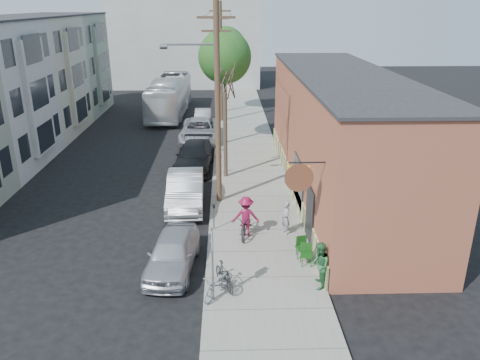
{
  "coord_description": "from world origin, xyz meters",
  "views": [
    {
      "loc": [
        2.88,
        -19.37,
        9.99
      ],
      "look_at": [
        3.54,
        2.95,
        1.5
      ],
      "focal_mm": 35.0,
      "sensor_mm": 36.0,
      "label": 1
    }
  ],
  "objects_px": {
    "patron_grey": "(286,218)",
    "patio_chair_b": "(306,255)",
    "patio_chair_a": "(302,248)",
    "parked_bike_b": "(217,285)",
    "parking_meter_far": "(217,162)",
    "tree_leafy_far": "(225,48)",
    "car_0": "(172,253)",
    "cyclist": "(246,216)",
    "patron_green": "(319,266)",
    "tree_bare": "(225,136)",
    "car_1": "(185,190)",
    "parking_meter_near": "(214,212)",
    "utility_pole_near": "(216,102)",
    "sign_post": "(213,257)",
    "bus": "(170,96)",
    "car_2": "(194,156)",
    "tree_leafy_mid": "(225,57)",
    "car_4": "(203,117)",
    "parked_bike_a": "(224,276)",
    "car_3": "(199,131)"
  },
  "relations": [
    {
      "from": "patio_chair_b",
      "to": "parked_bike_b",
      "type": "height_order",
      "value": "same"
    },
    {
      "from": "patron_grey",
      "to": "car_1",
      "type": "bearing_deg",
      "value": -144.59
    },
    {
      "from": "cyclist",
      "to": "parked_bike_a",
      "type": "relative_size",
      "value": 1.16
    },
    {
      "from": "patio_chair_b",
      "to": "car_0",
      "type": "bearing_deg",
      "value": -164.11
    },
    {
      "from": "sign_post",
      "to": "parked_bike_b",
      "type": "xyz_separation_m",
      "value": [
        0.13,
        0.22,
        -1.24
      ]
    },
    {
      "from": "tree_bare",
      "to": "parked_bike_b",
      "type": "relative_size",
      "value": 3.01
    },
    {
      "from": "parking_meter_far",
      "to": "car_0",
      "type": "bearing_deg",
      "value": -98.43
    },
    {
      "from": "utility_pole_near",
      "to": "patio_chair_b",
      "type": "xyz_separation_m",
      "value": [
        3.62,
        -6.65,
        -4.82
      ]
    },
    {
      "from": "patio_chair_b",
      "to": "parked_bike_b",
      "type": "xyz_separation_m",
      "value": [
        -3.52,
        -1.99,
        0.0
      ]
    },
    {
      "from": "parking_meter_near",
      "to": "car_1",
      "type": "relative_size",
      "value": 0.24
    },
    {
      "from": "parked_bike_a",
      "to": "car_3",
      "type": "bearing_deg",
      "value": 72.02
    },
    {
      "from": "parked_bike_b",
      "to": "car_2",
      "type": "distance_m",
      "value": 14.35
    },
    {
      "from": "sign_post",
      "to": "parked_bike_a",
      "type": "relative_size",
      "value": 1.75
    },
    {
      "from": "tree_leafy_far",
      "to": "car_0",
      "type": "distance_m",
      "value": 29.17
    },
    {
      "from": "tree_leafy_far",
      "to": "car_0",
      "type": "relative_size",
      "value": 1.81
    },
    {
      "from": "parking_meter_far",
      "to": "car_0",
      "type": "height_order",
      "value": "car_0"
    },
    {
      "from": "tree_leafy_mid",
      "to": "parked_bike_b",
      "type": "xyz_separation_m",
      "value": [
        -0.32,
        -19.65,
        -5.79
      ]
    },
    {
      "from": "utility_pole_near",
      "to": "car_1",
      "type": "distance_m",
      "value": 4.86
    },
    {
      "from": "patio_chair_b",
      "to": "cyclist",
      "type": "height_order",
      "value": "cyclist"
    },
    {
      "from": "car_0",
      "to": "cyclist",
      "type": "bearing_deg",
      "value": 45.89
    },
    {
      "from": "tree_leafy_mid",
      "to": "patron_green",
      "type": "relative_size",
      "value": 4.53
    },
    {
      "from": "patio_chair_b",
      "to": "patron_grey",
      "type": "height_order",
      "value": "patron_grey"
    },
    {
      "from": "parked_bike_a",
      "to": "tree_leafy_mid",
      "type": "bearing_deg",
      "value": 66.3
    },
    {
      "from": "patron_grey",
      "to": "patio_chair_b",
      "type": "bearing_deg",
      "value": -6.53
    },
    {
      "from": "tree_bare",
      "to": "bus",
      "type": "xyz_separation_m",
      "value": [
        -5.28,
        17.68,
        -0.96
      ]
    },
    {
      "from": "parking_meter_far",
      "to": "car_3",
      "type": "distance_m",
      "value": 8.03
    },
    {
      "from": "parking_meter_far",
      "to": "patio_chair_a",
      "type": "relative_size",
      "value": 1.41
    },
    {
      "from": "patron_green",
      "to": "car_0",
      "type": "height_order",
      "value": "patron_green"
    },
    {
      "from": "patron_green",
      "to": "car_2",
      "type": "distance_m",
      "value": 14.85
    },
    {
      "from": "utility_pole_near",
      "to": "patio_chair_a",
      "type": "xyz_separation_m",
      "value": [
        3.53,
        -6.05,
        -4.82
      ]
    },
    {
      "from": "tree_bare",
      "to": "patio_chair_a",
      "type": "bearing_deg",
      "value": -72.32
    },
    {
      "from": "tree_bare",
      "to": "patron_grey",
      "type": "distance_m",
      "value": 8.29
    },
    {
      "from": "sign_post",
      "to": "bus",
      "type": "xyz_separation_m",
      "value": [
        -4.83,
        30.27,
        -0.12
      ]
    },
    {
      "from": "parking_meter_far",
      "to": "patio_chair_b",
      "type": "bearing_deg",
      "value": -70.55
    },
    {
      "from": "patio_chair_a",
      "to": "parked_bike_b",
      "type": "xyz_separation_m",
      "value": [
        -3.43,
        -2.59,
        0.0
      ]
    },
    {
      "from": "parking_meter_far",
      "to": "car_0",
      "type": "relative_size",
      "value": 0.29
    },
    {
      "from": "parked_bike_b",
      "to": "parking_meter_far",
      "type": "bearing_deg",
      "value": 121.29
    },
    {
      "from": "car_1",
      "to": "utility_pole_near",
      "type": "bearing_deg",
      "value": 6.33
    },
    {
      "from": "sign_post",
      "to": "patio_chair_a",
      "type": "bearing_deg",
      "value": 38.27
    },
    {
      "from": "car_1",
      "to": "car_2",
      "type": "xyz_separation_m",
      "value": [
        0.1,
        5.87,
        -0.06
      ]
    },
    {
      "from": "parking_meter_far",
      "to": "patron_grey",
      "type": "xyz_separation_m",
      "value": [
        3.24,
        -7.91,
        -0.05
      ]
    },
    {
      "from": "parking_meter_near",
      "to": "parking_meter_far",
      "type": "height_order",
      "value": "same"
    },
    {
      "from": "car_1",
      "to": "car_0",
      "type": "bearing_deg",
      "value": -92.45
    },
    {
      "from": "patio_chair_a",
      "to": "patio_chair_b",
      "type": "height_order",
      "value": "same"
    },
    {
      "from": "parking_meter_near",
      "to": "bus",
      "type": "distance_m",
      "value": 25.22
    },
    {
      "from": "patio_chair_b",
      "to": "car_1",
      "type": "bearing_deg",
      "value": 146.37
    },
    {
      "from": "patio_chair_a",
      "to": "car_2",
      "type": "height_order",
      "value": "car_2"
    },
    {
      "from": "tree_leafy_far",
      "to": "car_4",
      "type": "relative_size",
      "value": 2.02
    },
    {
      "from": "utility_pole_near",
      "to": "car_1",
      "type": "relative_size",
      "value": 1.91
    },
    {
      "from": "parking_meter_far",
      "to": "bus",
      "type": "xyz_separation_m",
      "value": [
        -4.73,
        17.42,
        0.73
      ]
    }
  ]
}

